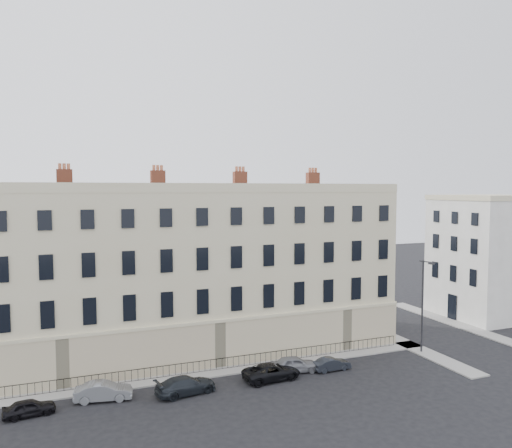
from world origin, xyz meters
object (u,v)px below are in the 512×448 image
object	(u,v)px
car_b	(103,391)
car_d	(272,372)
car_a	(29,408)
car_e	(295,364)
car_c	(186,385)
car_f	(332,364)
streetlamp	(423,302)

from	to	relation	value
car_b	car_d	distance (m)	12.93
car_a	car_e	distance (m)	20.25
car_c	car_f	world-z (taller)	car_c
car_a	car_e	size ratio (longest dim) A/B	0.84
car_a	car_e	world-z (taller)	car_e
car_f	streetlamp	distance (m)	11.02
car_b	car_f	world-z (taller)	car_b
car_c	car_a	bearing A→B (deg)	78.68
car_c	car_d	distance (m)	7.07
car_d	car_e	xyz separation A→B (m)	(2.46, 0.82, 0.02)
car_a	streetlamp	xyz separation A→B (m)	(33.41, 0.70, 4.31)
car_b	car_d	bearing A→B (deg)	-84.08
car_e	car_a	bearing A→B (deg)	100.02
car_f	car_e	bearing A→B (deg)	75.19
car_a	car_c	xyz separation A→B (m)	(10.70, -0.32, 0.10)
streetlamp	car_b	bearing A→B (deg)	165.31
car_a	car_f	distance (m)	23.31
car_b	car_c	bearing A→B (deg)	-90.64
car_f	car_c	bearing A→B (deg)	90.52
car_a	car_c	size ratio (longest dim) A/B	0.73
car_b	car_f	bearing A→B (deg)	-82.82
car_a	car_f	bearing A→B (deg)	-97.14
car_a	car_b	xyz separation A→B (m)	(4.87, 0.74, 0.10)
car_e	streetlamp	xyz separation A→B (m)	(13.18, -0.00, 4.20)
car_d	car_e	bearing A→B (deg)	-76.27
car_a	car_b	bearing A→B (deg)	-88.25
car_c	car_e	distance (m)	9.58
car_d	car_e	size ratio (longest dim) A/B	1.19
car_c	car_d	size ratio (longest dim) A/B	0.98
car_b	car_e	distance (m)	15.37
car_e	car_f	world-z (taller)	car_e
car_d	car_f	size ratio (longest dim) A/B	1.44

